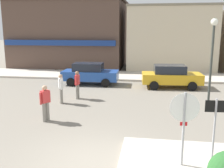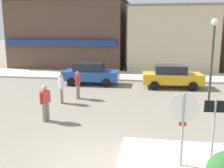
% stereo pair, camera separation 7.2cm
% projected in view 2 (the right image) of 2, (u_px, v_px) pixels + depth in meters
% --- Properties ---
extents(ground_plane, '(160.00, 160.00, 0.00)m').
position_uv_depth(ground_plane, '(93.00, 163.00, 7.95)').
color(ground_plane, gray).
extents(kerb_far, '(80.00, 4.00, 0.15)m').
position_uv_depth(kerb_far, '(131.00, 76.00, 22.09)').
color(kerb_far, beige).
rests_on(kerb_far, ground).
extents(stop_sign, '(0.82, 0.08, 2.30)m').
position_uv_depth(stop_sign, '(183.00, 120.00, 7.24)').
color(stop_sign, '#9E9EA3').
rests_on(stop_sign, ground).
extents(one_way_sign, '(0.60, 0.07, 2.10)m').
position_uv_depth(one_way_sign, '(214.00, 125.00, 7.34)').
color(one_way_sign, '#9E9EA3').
rests_on(one_way_sign, ground).
extents(lamp_post, '(0.36, 0.36, 4.54)m').
position_uv_depth(lamp_post, '(213.00, 49.00, 13.19)').
color(lamp_post, '#333833').
rests_on(lamp_post, ground).
extents(parked_car_nearest, '(4.04, 1.95, 1.56)m').
position_uv_depth(parked_car_nearest, '(90.00, 73.00, 19.00)').
color(parked_car_nearest, '#234C9E').
rests_on(parked_car_nearest, ground).
extents(parked_car_second, '(4.10, 2.08, 1.56)m').
position_uv_depth(parked_car_second, '(172.00, 76.00, 17.88)').
color(parked_car_second, gold).
rests_on(parked_car_second, ground).
extents(pedestrian_crossing_near, '(0.37, 0.52, 1.61)m').
position_uv_depth(pedestrian_crossing_near, '(45.00, 102.00, 11.36)').
color(pedestrian_crossing_near, gray).
rests_on(pedestrian_crossing_near, ground).
extents(pedestrian_crossing_far, '(0.23, 0.55, 1.61)m').
position_uv_depth(pedestrian_crossing_far, '(78.00, 84.00, 15.05)').
color(pedestrian_crossing_far, gray).
rests_on(pedestrian_crossing_far, ground).
extents(pedestrian_kerb_side, '(0.35, 0.54, 1.61)m').
position_uv_depth(pedestrian_kerb_side, '(61.00, 88.00, 14.12)').
color(pedestrian_kerb_side, gray).
rests_on(pedestrian_kerb_side, ground).
extents(building_corner_shop, '(11.55, 8.27, 6.87)m').
position_uv_depth(building_corner_shop, '(73.00, 34.00, 28.10)').
color(building_corner_shop, brown).
rests_on(building_corner_shop, ground).
extents(building_storefront_left_near, '(8.21, 6.00, 6.11)m').
position_uv_depth(building_storefront_left_near, '(171.00, 38.00, 25.70)').
color(building_storefront_left_near, beige).
rests_on(building_storefront_left_near, ground).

